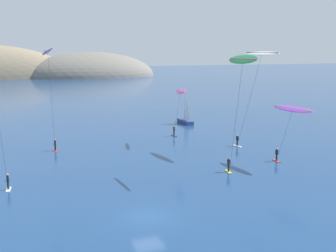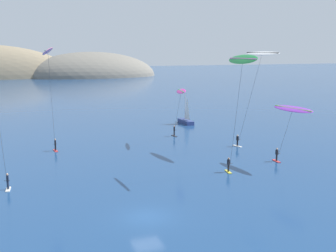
{
  "view_description": "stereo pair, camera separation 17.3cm",
  "coord_description": "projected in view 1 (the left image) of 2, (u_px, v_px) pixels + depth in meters",
  "views": [
    {
      "loc": [
        -9.71,
        -31.9,
        13.89
      ],
      "look_at": [
        8.39,
        18.25,
        4.09
      ],
      "focal_mm": 45.0,
      "sensor_mm": 36.0,
      "label": 1
    },
    {
      "loc": [
        -9.55,
        -31.96,
        13.89
      ],
      "look_at": [
        8.39,
        18.25,
        4.09
      ],
      "focal_mm": 45.0,
      "sensor_mm": 36.0,
      "label": 2
    }
  ],
  "objects": [
    {
      "name": "kitesurfer_magenta",
      "position": [
        180.0,
        96.0,
        61.49
      ],
      "size": [
        2.4,
        8.95,
        8.21
      ],
      "color": "#2D2D33",
      "rests_on": "ground"
    },
    {
      "name": "kitesurfer_white",
      "position": [
        260.0,
        60.0,
        55.1
      ],
      "size": [
        2.6,
        8.28,
        13.62
      ],
      "color": "silver",
      "rests_on": "ground"
    },
    {
      "name": "ground_plane",
      "position": [
        148.0,
        217.0,
        35.27
      ],
      "size": [
        600.0,
        600.0,
        0.0
      ],
      "primitive_type": "plane",
      "color": "navy"
    },
    {
      "name": "kitesurfer_pink",
      "position": [
        48.0,
        58.0,
        52.14
      ],
      "size": [
        2.3,
        7.89,
        14.13
      ],
      "color": "red",
      "rests_on": "ground"
    },
    {
      "name": "headland_island",
      "position": [
        35.0,
        78.0,
        205.8
      ],
      "size": [
        126.95,
        38.44,
        31.93
      ],
      "color": "#84755B",
      "rests_on": "ground"
    },
    {
      "name": "kitesurfer_green",
      "position": [
        242.0,
        69.0,
        44.25
      ],
      "size": [
        1.76,
        5.39,
        13.36
      ],
      "color": "yellow",
      "rests_on": "ground"
    },
    {
      "name": "sailboat_near",
      "position": [
        185.0,
        120.0,
        79.53
      ],
      "size": [
        1.49,
        5.9,
        5.7
      ],
      "color": "navy",
      "rests_on": "ground"
    },
    {
      "name": "kitesurfer_purple",
      "position": [
        292.0,
        112.0,
        49.7
      ],
      "size": [
        2.49,
        6.3,
        7.23
      ],
      "color": "red",
      "rests_on": "ground"
    }
  ]
}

